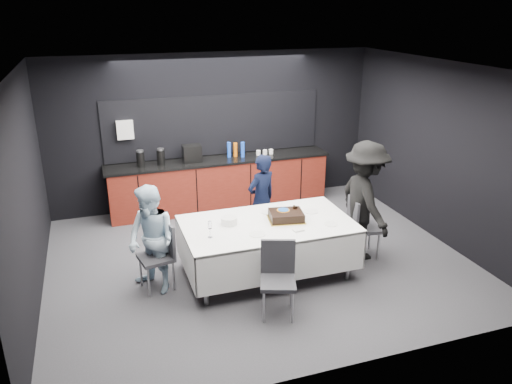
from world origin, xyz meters
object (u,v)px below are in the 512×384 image
party_table (268,232)px  plate_stack (229,221)px  person_right (365,201)px  chair_near (278,273)px  person_left (152,240)px  chair_left (161,251)px  person_center (261,200)px  cake_assembly (286,216)px  chair_right (359,223)px  champagne_flute (210,226)px

party_table → plate_stack: plate_stack is taller
plate_stack → person_right: person_right is taller
plate_stack → chair_near: (0.32, -1.04, -0.30)m
person_left → person_right: (3.09, -0.02, 0.16)m
chair_near → person_left: 1.70m
chair_left → person_center: (1.69, 0.85, 0.19)m
person_center → person_left: 2.01m
person_right → chair_left: bearing=90.3°
cake_assembly → plate_stack: (-0.79, 0.11, -0.01)m
person_left → cake_assembly: bearing=54.6°
chair_right → chair_near: size_ratio=1.00×
plate_stack → champagne_flute: (-0.34, -0.32, 0.11)m
cake_assembly → person_right: person_right is taller
cake_assembly → champagne_flute: (-1.13, -0.21, 0.10)m
party_table → plate_stack: size_ratio=10.44×
person_left → party_table: bearing=53.7°
chair_near → person_left: size_ratio=0.64×
chair_left → champagne_flute: bearing=-27.3°
chair_right → chair_near: 1.93m
person_left → person_right: 3.09m
plate_stack → chair_near: size_ratio=0.24×
chair_right → person_left: person_left is taller
chair_left → person_left: 0.23m
party_table → chair_right: 1.48m
cake_assembly → person_center: (-0.03, 0.95, -0.11)m
champagne_flute → person_center: (1.10, 1.15, -0.21)m
person_left → person_right: size_ratio=0.82×
champagne_flute → person_right: (2.38, 0.24, -0.05)m
cake_assembly → chair_left: size_ratio=0.59×
champagne_flute → cake_assembly: bearing=10.4°
person_center → party_table: bearing=52.5°
chair_right → person_center: bearing=143.8°
chair_near → person_left: (-1.37, 0.99, 0.19)m
cake_assembly → champagne_flute: champagne_flute is taller
chair_left → person_center: bearing=26.6°
champagne_flute → chair_right: 2.37m
chair_near → plate_stack: bearing=106.9°
plate_stack → champagne_flute: bearing=-137.1°
champagne_flute → person_left: size_ratio=0.15×
party_table → person_right: person_right is taller
person_center → person_right: 1.58m
plate_stack → person_right: size_ratio=0.13×
cake_assembly → champagne_flute: bearing=-169.6°
chair_right → person_right: bearing=-10.2°
person_right → plate_stack: bearing=89.5°
chair_right → person_left: (-3.04, 0.01, 0.19)m
plate_stack → cake_assembly: bearing=-8.1°
party_table → person_right: 1.55m
chair_near → person_center: (0.44, 1.88, 0.19)m
chair_near → chair_right: bearing=30.4°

